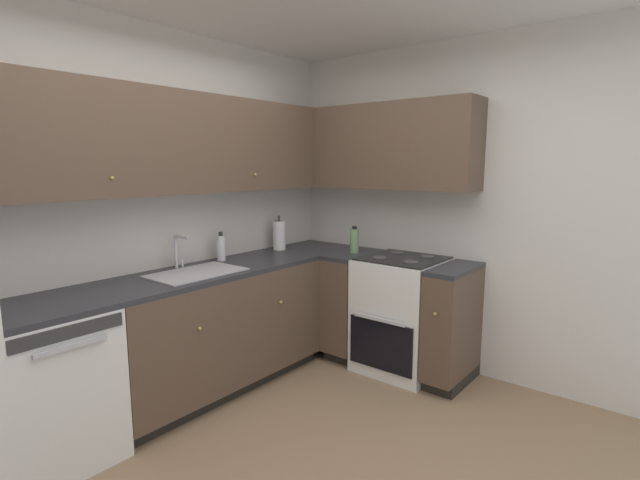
{
  "coord_description": "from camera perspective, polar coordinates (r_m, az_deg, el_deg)",
  "views": [
    {
      "loc": [
        -1.71,
        -1.43,
        1.66
      ],
      "look_at": [
        0.96,
        0.73,
        1.11
      ],
      "focal_mm": 26.62,
      "sensor_mm": 36.0,
      "label": 1
    }
  ],
  "objects": [
    {
      "name": "oil_bottle",
      "position": [
        4.03,
        4.16,
        -0.06
      ],
      "size": [
        0.07,
        0.07,
        0.23
      ],
      "color": "#729E66",
      "rests_on": "countertop_right"
    },
    {
      "name": "upper_cabinets_back",
      "position": [
        3.46,
        -16.8,
        11.04
      ],
      "size": [
        2.58,
        0.34,
        0.68
      ],
      "color": "brown"
    },
    {
      "name": "countertop_right",
      "position": [
        3.84,
        9.17,
        -2.48
      ],
      "size": [
        0.6,
        1.16,
        0.03
      ],
      "color": "#2D2D33",
      "rests_on": "lower_cabinets_right"
    },
    {
      "name": "countertop_back",
      "position": [
        3.53,
        -12.69,
        -3.63
      ],
      "size": [
        2.9,
        0.6,
        0.03
      ],
      "primitive_type": "cube",
      "color": "#2D2D33",
      "rests_on": "lower_cabinets_back"
    },
    {
      "name": "lower_cabinets_right",
      "position": [
        3.96,
        9.03,
        -8.91
      ],
      "size": [
        0.62,
        1.16,
        0.88
      ],
      "color": "brown",
      "rests_on": "ground_plane"
    },
    {
      "name": "wall_back",
      "position": [
        3.5,
        -21.6,
        2.6
      ],
      "size": [
        3.83,
        0.05,
        2.61
      ],
      "primitive_type": "cube",
      "color": "silver",
      "rests_on": "ground_plane"
    },
    {
      "name": "dishwasher",
      "position": [
        3.12,
        -29.68,
        -15.14
      ],
      "size": [
        0.6,
        0.63,
        0.88
      ],
      "color": "white",
      "rests_on": "ground_plane"
    },
    {
      "name": "lower_cabinets_back",
      "position": [
        3.65,
        -12.44,
        -10.57
      ],
      "size": [
        1.69,
        0.62,
        0.88
      ],
      "color": "brown",
      "rests_on": "ground_plane"
    },
    {
      "name": "wall_right",
      "position": [
        3.89,
        17.15,
        3.43
      ],
      "size": [
        0.05,
        3.25,
        2.61
      ],
      "primitive_type": "cube",
      "color": "silver",
      "rests_on": "ground_plane"
    },
    {
      "name": "soap_bottle",
      "position": [
        3.78,
        -11.8,
        -0.91
      ],
      "size": [
        0.07,
        0.07,
        0.23
      ],
      "color": "silver",
      "rests_on": "countertop_back"
    },
    {
      "name": "oven_range",
      "position": [
        3.94,
        9.83,
        -8.68
      ],
      "size": [
        0.68,
        0.62,
        1.06
      ],
      "color": "white",
      "rests_on": "ground_plane"
    },
    {
      "name": "paper_towel_roll",
      "position": [
        4.19,
        -4.92,
        0.55
      ],
      "size": [
        0.11,
        0.11,
        0.31
      ],
      "color": "white",
      "rests_on": "countertop_back"
    },
    {
      "name": "upper_cabinets_right",
      "position": [
        4.04,
        6.79,
        11.03
      ],
      "size": [
        0.32,
        1.71,
        0.68
      ],
      "color": "brown"
    },
    {
      "name": "sink",
      "position": [
        3.41,
        -14.6,
        -4.54
      ],
      "size": [
        0.63,
        0.4,
        0.1
      ],
      "color": "#B7B7BC",
      "rests_on": "countertop_back"
    },
    {
      "name": "faucet",
      "position": [
        3.54,
        -16.7,
        -1.04
      ],
      "size": [
        0.07,
        0.16,
        0.25
      ],
      "color": "silver",
      "rests_on": "countertop_back"
    }
  ]
}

